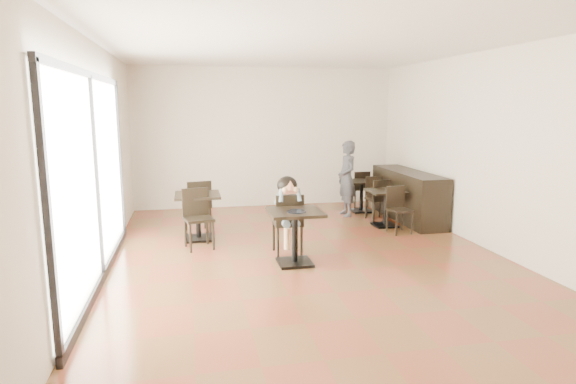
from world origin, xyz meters
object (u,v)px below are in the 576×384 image
object	(u,v)px
child_chair	(287,223)
cafe_table_mid	(385,208)
chair_mid_b	(400,210)
child_table	(295,237)
cafe_table_left	(198,217)
chair_back_a	(359,189)
chair_back_b	(377,197)
child	(287,216)
chair_left_b	(199,219)
adult_patron	(347,179)
cafe_table_back	(361,196)
chair_mid_a	(377,199)
chair_left_a	(197,206)

from	to	relation	value
child_chair	cafe_table_mid	world-z (taller)	child_chair
child_chair	chair_mid_b	size ratio (longest dim) A/B	1.14
child_table	cafe_table_left	distance (m)	2.15
chair_back_a	chair_back_b	bearing A→B (deg)	86.67
child	chair_left_b	distance (m)	1.48
adult_patron	chair_left_b	distance (m)	3.66
cafe_table_back	chair_back_a	size ratio (longest dim) A/B	0.83
adult_patron	child_chair	bearing A→B (deg)	-39.97
child	chair_mid_a	size ratio (longest dim) A/B	1.44
chair_left_a	chair_left_b	distance (m)	1.10
chair_back_b	chair_left_b	bearing A→B (deg)	-160.29
child	chair_left_a	distance (m)	2.15
child	chair_left_a	size ratio (longest dim) A/B	1.26
child_chair	adult_patron	distance (m)	3.00
chair_left_b	adult_patron	bearing A→B (deg)	17.74
chair_left_a	chair_back_a	bearing A→B (deg)	-169.53
child	cafe_table_left	bearing A→B (deg)	141.18
child_chair	child_table	bearing A→B (deg)	90.00
cafe_table_left	cafe_table_back	size ratio (longest dim) A/B	1.16
chair_mid_b	chair_back_b	world-z (taller)	chair_mid_b
child	adult_patron	size ratio (longest dim) A/B	0.77
adult_patron	chair_mid_a	bearing A→B (deg)	41.66
chair_left_b	chair_mid_a	bearing A→B (deg)	7.68
adult_patron	cafe_table_mid	world-z (taller)	adult_patron
child_chair	chair_left_a	distance (m)	2.15
chair_mid_a	chair_back_a	world-z (taller)	chair_mid_a
cafe_table_left	cafe_table_mid	bearing A→B (deg)	3.89
cafe_table_mid	chair_left_a	world-z (taller)	chair_left_a
cafe_table_mid	adult_patron	bearing A→B (deg)	113.02
adult_patron	chair_back_a	size ratio (longest dim) A/B	1.90
cafe_table_left	chair_back_a	xyz separation A→B (m)	(3.74, 2.14, 0.01)
child	cafe_table_mid	world-z (taller)	child
chair_back_a	adult_patron	bearing A→B (deg)	51.85
child	chair_left_a	world-z (taller)	child
cafe_table_back	chair_mid_a	bearing A→B (deg)	-86.68
child	cafe_table_back	bearing A→B (deg)	50.38
cafe_table_mid	chair_left_a	bearing A→B (deg)	175.14
child_chair	chair_left_b	size ratio (longest dim) A/B	1.00
cafe_table_mid	chair_left_b	size ratio (longest dim) A/B	0.73
child_chair	cafe_table_left	xyz separation A→B (m)	(-1.37, 1.10, -0.08)
child_table	adult_patron	distance (m)	3.46
child	cafe_table_back	world-z (taller)	child
chair_left_a	child_table	bearing A→B (deg)	109.31
adult_patron	chair_mid_a	distance (m)	0.79
chair_back_a	cafe_table_back	bearing A→B (deg)	72.21
cafe_table_mid	cafe_table_back	size ratio (longest dim) A/B	1.02
child	cafe_table_left	size ratio (longest dim) A/B	1.51
child_chair	chair_back_b	size ratio (longest dim) A/B	1.16
adult_patron	cafe_table_mid	bearing A→B (deg)	19.69
child_chair	adult_patron	world-z (taller)	adult_patron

